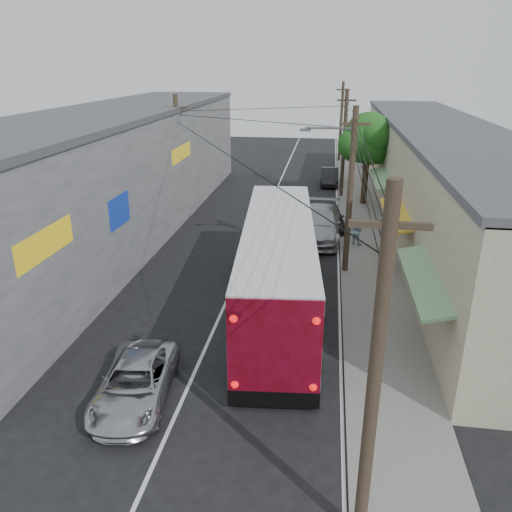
% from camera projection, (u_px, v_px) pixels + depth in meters
% --- Properties ---
extents(ground, '(120.00, 120.00, 0.00)m').
position_uv_depth(ground, '(162.00, 446.00, 13.62)').
color(ground, black).
rests_on(ground, ground).
extents(sidewalk, '(3.00, 80.00, 0.12)m').
position_uv_depth(sidewalk, '(363.00, 229.00, 31.17)').
color(sidewalk, slate).
rests_on(sidewalk, ground).
extents(building_right, '(7.09, 40.00, 6.25)m').
position_uv_depth(building_right, '(438.00, 175.00, 31.29)').
color(building_right, beige).
rests_on(building_right, ground).
extents(building_left, '(7.20, 36.00, 7.25)m').
position_uv_depth(building_left, '(117.00, 171.00, 30.02)').
color(building_left, gray).
rests_on(building_left, ground).
extents(utility_poles, '(11.80, 45.28, 8.00)m').
position_uv_depth(utility_poles, '(312.00, 161.00, 30.44)').
color(utility_poles, '#473828').
rests_on(utility_poles, ground).
extents(street_tree, '(4.40, 4.00, 6.60)m').
position_uv_depth(street_tree, '(369.00, 140.00, 34.99)').
color(street_tree, '#3F2B19').
rests_on(street_tree, ground).
extents(coach_bus, '(3.95, 13.41, 3.81)m').
position_uv_depth(coach_bus, '(278.00, 267.00, 20.40)').
color(coach_bus, silver).
rests_on(coach_bus, ground).
extents(jeepney, '(2.58, 4.73, 1.26)m').
position_uv_depth(jeepney, '(135.00, 382.00, 15.26)').
color(jeepney, silver).
rests_on(jeepney, ground).
extents(parked_suv, '(2.79, 6.25, 1.78)m').
position_uv_depth(parked_suv, '(320.00, 224.00, 29.38)').
color(parked_suv, '#A9AAB2').
rests_on(parked_suv, ground).
extents(parked_car_mid, '(2.21, 4.42, 1.45)m').
position_uv_depth(parked_car_mid, '(329.00, 217.00, 31.29)').
color(parked_car_mid, '#27272C').
rests_on(parked_car_mid, ground).
extents(parked_car_far, '(1.47, 4.19, 1.38)m').
position_uv_depth(parked_car_far, '(330.00, 176.00, 42.45)').
color(parked_car_far, black).
rests_on(parked_car_far, ground).
extents(pedestrian_near, '(0.64, 0.52, 1.52)m').
position_uv_depth(pedestrian_near, '(386.00, 249.00, 25.42)').
color(pedestrian_near, '#C2667F').
rests_on(pedestrian_near, sidewalk).
extents(pedestrian_far, '(0.97, 0.92, 1.57)m').
position_uv_depth(pedestrian_far, '(357.00, 231.00, 28.12)').
color(pedestrian_far, '#8FB0D0').
rests_on(pedestrian_far, sidewalk).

